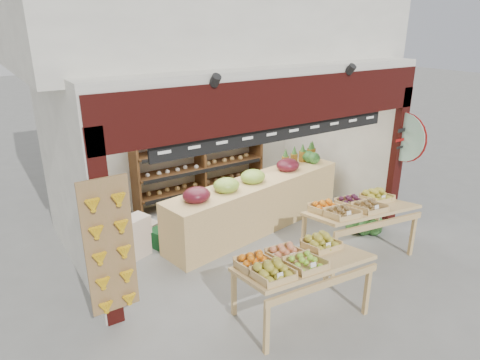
% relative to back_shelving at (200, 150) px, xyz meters
% --- Properties ---
extents(ground, '(60.00, 60.00, 0.00)m').
position_rel_back_shelving_xyz_m(ground, '(-0.17, -1.96, -1.15)').
color(ground, slate).
rests_on(ground, ground).
extents(shop_structure, '(6.36, 5.12, 5.40)m').
position_rel_back_shelving_xyz_m(shop_structure, '(-0.17, -0.34, 2.77)').
color(shop_structure, silver).
rests_on(shop_structure, ground).
extents(banana_board, '(0.60, 0.15, 1.80)m').
position_rel_back_shelving_xyz_m(banana_board, '(-2.90, -3.13, -0.03)').
color(banana_board, olive).
rests_on(banana_board, ground).
extents(gift_sign, '(0.04, 0.93, 0.92)m').
position_rel_back_shelving_xyz_m(gift_sign, '(2.58, -3.10, 0.60)').
color(gift_sign, '#A9D5C1').
rests_on(gift_sign, ground).
extents(back_shelving, '(2.99, 0.49, 1.85)m').
position_rel_back_shelving_xyz_m(back_shelving, '(0.00, 0.00, 0.00)').
color(back_shelving, brown).
rests_on(back_shelving, ground).
extents(refrigerator, '(0.77, 0.77, 1.62)m').
position_rel_back_shelving_xyz_m(refrigerator, '(-2.57, -0.20, -0.33)').
color(refrigerator, silver).
rests_on(refrigerator, ground).
extents(cardboard_stack, '(1.08, 0.92, 0.71)m').
position_rel_back_shelving_xyz_m(cardboard_stack, '(-1.87, -1.42, -0.88)').
color(cardboard_stack, beige).
rests_on(cardboard_stack, ground).
extents(mid_counter, '(3.96, 1.42, 1.20)m').
position_rel_back_shelving_xyz_m(mid_counter, '(0.23, -1.79, -0.61)').
color(mid_counter, tan).
rests_on(mid_counter, ground).
extents(display_table_left, '(1.77, 1.08, 1.07)m').
position_rel_back_shelving_xyz_m(display_table_left, '(-0.88, -4.20, -0.31)').
color(display_table_left, tan).
rests_on(display_table_left, ground).
extents(display_table_right, '(1.84, 1.20, 1.08)m').
position_rel_back_shelving_xyz_m(display_table_right, '(1.05, -3.47, -0.30)').
color(display_table_right, tan).
rests_on(display_table_right, ground).
extents(watermelon_pile, '(0.77, 0.74, 0.56)m').
position_rel_back_shelving_xyz_m(watermelon_pile, '(1.88, -2.97, -0.94)').
color(watermelon_pile, '#1B521F').
rests_on(watermelon_pile, ground).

